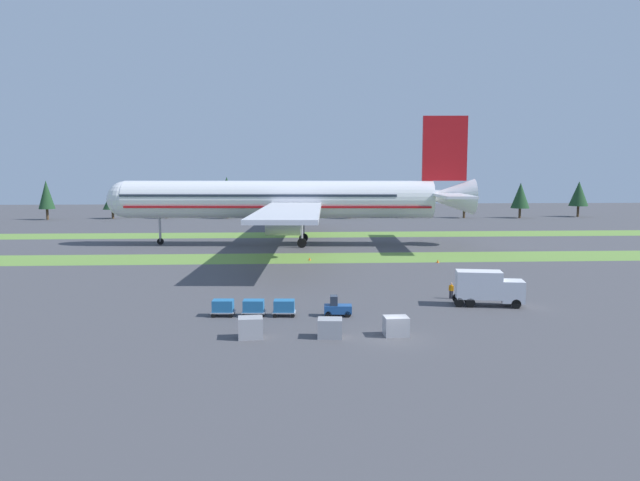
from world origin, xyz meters
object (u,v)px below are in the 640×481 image
Objects in this scene: cargo_dolly_lead at (284,307)px; uld_container_0 at (251,328)px; baggage_tug at (337,308)px; cargo_dolly_second at (254,307)px; airliner at (290,199)px; ground_crew_marshaller at (451,290)px; catering_truck at (488,287)px; cargo_dolly_third at (223,306)px; taxiway_marker_1 at (310,259)px; taxiway_marker_0 at (438,261)px; uld_container_1 at (330,328)px; uld_container_2 at (396,326)px.

uld_container_0 is at bearing -16.96° from cargo_dolly_lead.
baggage_tug is 7.93m from cargo_dolly_second.
cargo_dolly_lead is at bearing 69.67° from uld_container_0.
airliner is 36.40× the size of cargo_dolly_second.
catering_truck is at bearing -18.29° from ground_crew_marshaller.
taxiway_marker_1 is (9.59, 34.95, -0.69)m from cargo_dolly_third.
catering_truck is 36.30m from taxiway_marker_1.
taxiway_marker_0 is at bearing 147.70° from cargo_dolly_lead.
cargo_dolly_second is (-3.83, -54.65, -7.52)m from airliner.
taxiway_marker_0 is at bearing 113.41° from ground_crew_marshaller.
catering_truck is at bearing 32.50° from uld_container_1.
baggage_tug is at bearing -119.05° from taxiway_marker_0.
airliner is at bearing 86.62° from uld_container_0.
uld_container_0 is 46.86m from taxiway_marker_0.
cargo_dolly_third is 26.68m from catering_truck.
taxiway_marker_1 is at bearing -141.81° from catering_truck.
airliner reaches higher than taxiway_marker_1.
cargo_dolly_lead is 1.00× the size of cargo_dolly_second.
cargo_dolly_third is at bearing 140.56° from uld_container_1.
uld_container_2 reaches higher than cargo_dolly_second.
airliner is 55.64m from catering_truck.
airliner is at bearing 98.33° from taxiway_marker_1.
uld_container_1 is 1.00× the size of uld_container_2.
cargo_dolly_second is 21.90m from ground_crew_marshaller.
uld_container_0 is 43.18m from taxiway_marker_1.
uld_container_2 is at bearing 0.45° from uld_container_0.
taxiway_marker_1 is at bearing 150.99° from ground_crew_marshaller.
airliner is at bearing -148.66° from catering_truck.
cargo_dolly_lead is 20.99m from catering_truck.
airliner is 55.40m from cargo_dolly_third.
uld_container_0 is at bearing -55.29° from catering_truck.
cargo_dolly_third is 24.63m from ground_crew_marshaller.
taxiway_marker_0 is (13.50, 39.15, -0.57)m from uld_container_2.
uld_container_0 is at bearing 24.91° from cargo_dolly_third.
taxiway_marker_0 is (4.90, 25.00, -0.71)m from ground_crew_marshaller.
uld_container_0 reaches higher than cargo_dolly_lead.
catering_truck is 15.08× the size of taxiway_marker_0.
uld_container_0 is at bearing -110.98° from ground_crew_marshaller.
taxiway_marker_1 is at bearing -167.81° from airliner.
cargo_dolly_lead is 4.75× the size of taxiway_marker_0.
cargo_dolly_second is at bearing -90.00° from baggage_tug.
airliner is 172.85× the size of taxiway_marker_0.
cargo_dolly_lead is 11.87m from uld_container_2.
baggage_tug reaches higher than cargo_dolly_lead.
taxiway_marker_1 is (6.69, 35.12, -0.69)m from cargo_dolly_second.
catering_truck is 15.74× the size of taxiway_marker_1.
ground_crew_marshaller is 3.62× the size of taxiway_marker_0.
uld_container_0 reaches higher than cargo_dolly_third.
uld_container_2 is (9.37, -7.30, -0.11)m from cargo_dolly_lead.
cargo_dolly_third is 1.14× the size of uld_container_0.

